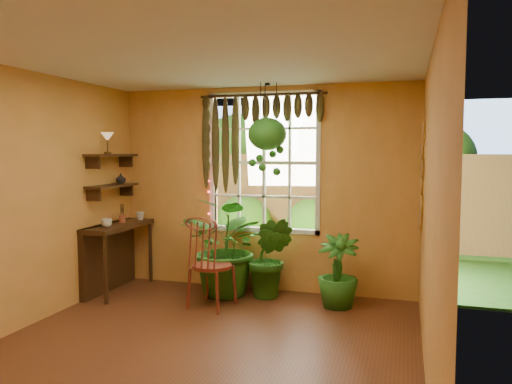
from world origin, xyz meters
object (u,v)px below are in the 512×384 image
Objects in this scene: potted_plant_mid at (270,257)px; counter_ledge at (112,249)px; hanging_basket at (267,138)px; potted_plant_left at (229,246)px; windsor_chair at (210,277)px.

counter_ledge is at bearing -172.29° from potted_plant_mid.
potted_plant_mid is at bearing -43.20° from hanging_basket.
potted_plant_left is 1.23× the size of potted_plant_mid.
potted_plant_left reaches higher than windsor_chair.
counter_ledge is 1.57m from windsor_chair.
potted_plant_mid is at bearing 56.67° from windsor_chair.
potted_plant_mid is at bearing 4.98° from potted_plant_left.
hanging_basket is at bearing 11.52° from potted_plant_left.
hanging_basket is (0.52, 0.64, 1.65)m from windsor_chair.
hanging_basket is (2.05, 0.34, 1.46)m from counter_ledge.
counter_ledge is 2.12m from potted_plant_mid.
windsor_chair reaches higher than potted_plant_mid.
counter_ledge is at bearing 179.32° from windsor_chair.
potted_plant_left reaches higher than potted_plant_mid.
windsor_chair is at bearing -134.00° from potted_plant_mid.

